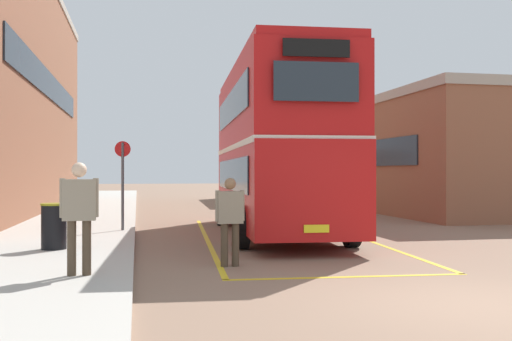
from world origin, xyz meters
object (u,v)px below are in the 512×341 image
(single_deck_bus, at_px, (252,174))
(pedestrian_waiting_near, at_px, (79,209))
(bus_stop_sign, at_px, (123,176))
(double_decker_bus, at_px, (275,146))
(pedestrian_boarding, at_px, (230,215))
(litter_bin, at_px, (54,226))

(single_deck_bus, relative_size, pedestrian_waiting_near, 5.62)
(bus_stop_sign, bearing_deg, double_decker_bus, -8.65)
(single_deck_bus, relative_size, pedestrian_boarding, 6.03)
(single_deck_bus, bearing_deg, pedestrian_boarding, -101.99)
(pedestrian_waiting_near, xyz_separation_m, bus_stop_sign, (0.49, 7.26, 0.47))
(pedestrian_boarding, distance_m, bus_stop_sign, 6.41)
(double_decker_bus, xyz_separation_m, litter_bin, (-5.59, -3.22, -1.89))
(single_deck_bus, distance_m, pedestrian_waiting_near, 25.92)
(litter_bin, distance_m, bus_stop_sign, 4.22)
(double_decker_bus, relative_size, pedestrian_waiting_near, 5.57)
(pedestrian_boarding, height_order, litter_bin, pedestrian_boarding)
(bus_stop_sign, bearing_deg, litter_bin, -108.91)
(double_decker_bus, height_order, bus_stop_sign, double_decker_bus)
(bus_stop_sign, bearing_deg, pedestrian_waiting_near, -93.89)
(single_deck_bus, xyz_separation_m, pedestrian_waiting_near, (-7.60, -24.78, -0.45))
(pedestrian_boarding, height_order, pedestrian_waiting_near, pedestrian_waiting_near)
(litter_bin, bearing_deg, pedestrian_boarding, -31.87)
(double_decker_bus, distance_m, single_deck_bus, 18.40)
(double_decker_bus, bearing_deg, bus_stop_sign, 171.35)
(single_deck_bus, bearing_deg, pedestrian_waiting_near, -107.05)
(litter_bin, bearing_deg, single_deck_bus, 68.48)
(single_deck_bus, xyz_separation_m, bus_stop_sign, (-7.11, -17.51, 0.01))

